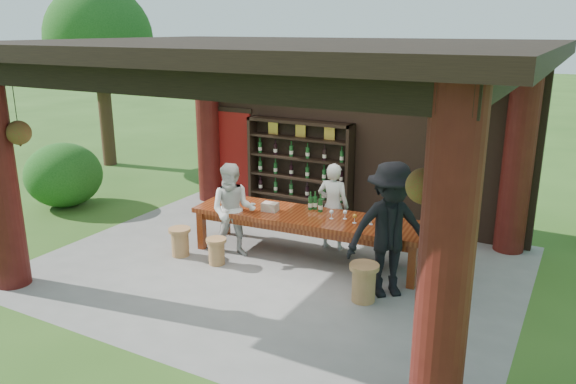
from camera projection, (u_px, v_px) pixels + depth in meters
The scene contains 14 objects.
ground at pixel (276, 267), 8.98m from camera, with size 90.00×90.00×0.00m, color #2D5119.
pavilion at pixel (288, 131), 8.75m from camera, with size 7.50×6.00×3.60m.
wine_shelf at pixel (299, 169), 11.16m from camera, with size 2.22×0.34×1.95m.
tasting_table at pixel (308, 221), 9.17m from camera, with size 3.93×1.25×0.75m.
stool_near_left at pixel (216, 251), 9.04m from camera, with size 0.33×0.33×0.44m.
stool_near_right at pixel (364, 282), 7.80m from camera, with size 0.42×0.42×0.55m.
stool_far_left at pixel (180, 241), 9.36m from camera, with size 0.37×0.37×0.48m.
host at pixel (333, 206), 9.55m from camera, with size 0.55×0.36×1.51m, color beige.
guest_woman at pixel (233, 211), 9.23m from camera, with size 0.77×0.60×1.58m, color silver.
guest_man at pixel (390, 230), 7.80m from camera, with size 1.26×0.72×1.95m, color black.
table_bottles at pixel (315, 201), 9.34m from camera, with size 0.28×0.16×0.31m.
table_glasses at pixel (354, 217), 8.81m from camera, with size 0.72×0.19×0.15m.
napkin_basket at pixel (270, 207), 9.32m from camera, with size 0.26×0.18×0.14m, color #BF6672.
shrubs at pixel (362, 238), 8.68m from camera, with size 15.24×8.36×1.36m.
Camera 1 is at (4.13, -7.17, 3.69)m, focal length 35.00 mm.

